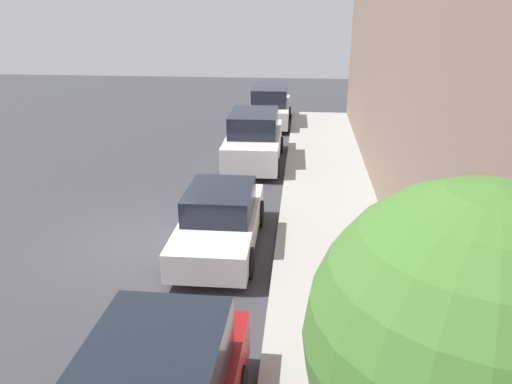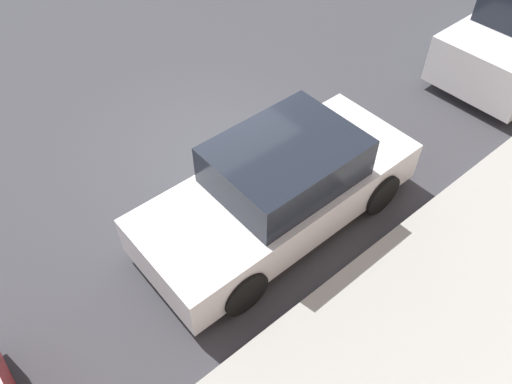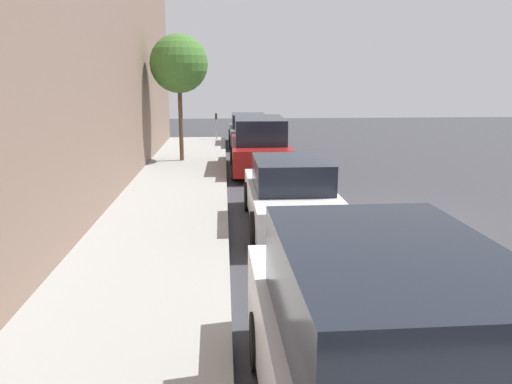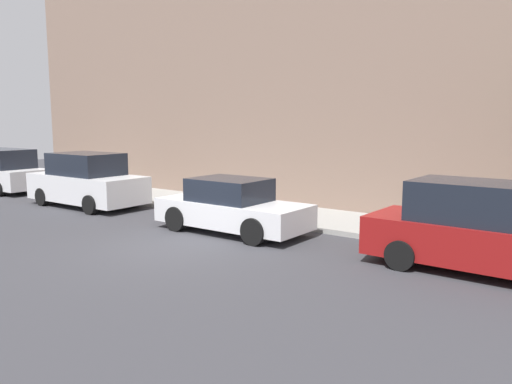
# 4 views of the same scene
# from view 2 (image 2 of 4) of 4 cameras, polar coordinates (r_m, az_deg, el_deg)

# --- Properties ---
(ground_plane) EXTENTS (60.00, 60.00, 0.00)m
(ground_plane) POSITION_cam_2_polar(r_m,az_deg,el_deg) (9.23, -5.93, 4.88)
(ground_plane) COLOR #38383D
(sidewalk) EXTENTS (2.92, 32.00, 0.15)m
(sidewalk) POSITION_cam_2_polar(r_m,az_deg,el_deg) (7.15, 18.97, -15.81)
(sidewalk) COLOR #9E9E99
(sidewalk) RESTS_ON ground_plane
(parked_sedan_third) EXTENTS (1.92, 4.51, 1.54)m
(parked_sedan_third) POSITION_cam_2_polar(r_m,az_deg,el_deg) (7.50, 2.81, 0.51)
(parked_sedan_third) COLOR silver
(parked_sedan_third) RESTS_ON ground_plane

